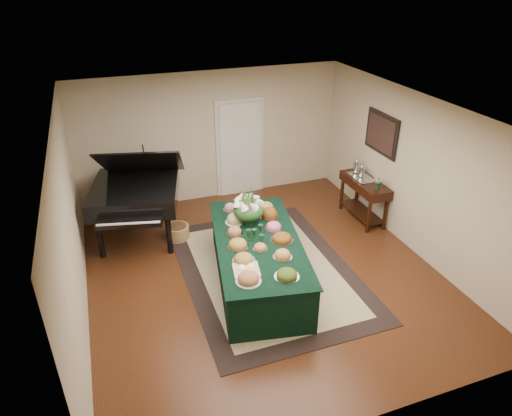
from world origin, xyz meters
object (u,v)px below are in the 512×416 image
object	(u,v)px
buffet_table	(258,261)
grand_piano	(136,192)
floral_centerpiece	(248,207)
mahogany_sideboard	(364,189)

from	to	relation	value
buffet_table	grand_piano	xyz separation A→B (m)	(-1.58, 2.02, 0.53)
buffet_table	floral_centerpiece	xyz separation A→B (m)	(0.04, 0.54, 0.69)
buffet_table	grand_piano	size ratio (longest dim) A/B	1.41
buffet_table	floral_centerpiece	bearing A→B (deg)	86.18
grand_piano	mahogany_sideboard	xyz separation A→B (m)	(4.23, -0.80, -0.28)
floral_centerpiece	grand_piano	world-z (taller)	grand_piano
floral_centerpiece	mahogany_sideboard	world-z (taller)	floral_centerpiece
floral_centerpiece	buffet_table	bearing A→B (deg)	-93.82
grand_piano	mahogany_sideboard	world-z (taller)	grand_piano
grand_piano	floral_centerpiece	bearing A→B (deg)	-42.56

